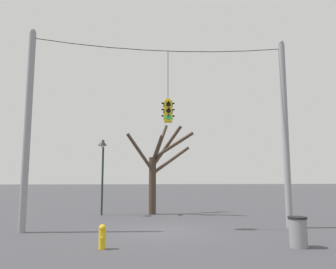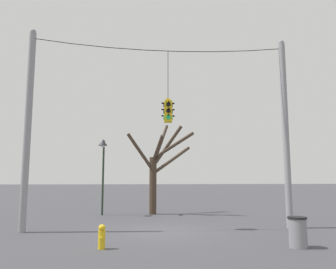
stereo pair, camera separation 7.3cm
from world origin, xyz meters
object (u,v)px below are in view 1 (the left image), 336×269
utility_pole_left (28,127)px  street_lamp (102,156)px  traffic_light_near_right_pole (168,111)px  fire_hydrant (102,237)px  trash_bin (298,232)px  utility_pole_right (285,131)px  bare_tree (157,168)px

utility_pole_left → street_lamp: 6.25m
traffic_light_near_right_pole → fire_hydrant: bearing=-125.0°
traffic_light_near_right_pole → trash_bin: 7.20m
utility_pole_right → street_lamp: (-8.78, 5.60, -0.84)m
bare_tree → street_lamp: bearing=-171.4°
fire_hydrant → trash_bin: bearing=-4.1°
traffic_light_near_right_pole → street_lamp: (-3.34, 5.60, -1.67)m
utility_pole_right → traffic_light_near_right_pole: utility_pole_right is taller
traffic_light_near_right_pole → trash_bin: bearing=-46.3°
utility_pole_left → trash_bin: 11.22m
utility_pole_left → fire_hydrant: bearing=-44.8°
utility_pole_left → fire_hydrant: 6.37m
bare_tree → trash_bin: bearing=-69.3°
street_lamp → trash_bin: 12.28m
utility_pole_right → fire_hydrant: bearing=-156.1°
traffic_light_near_right_pole → bare_tree: bearing=90.2°
utility_pole_right → traffic_light_near_right_pole: bearing=180.0°
utility_pole_right → street_lamp: bearing=147.5°
street_lamp → fire_hydrant: size_ratio=5.96×
utility_pole_right → traffic_light_near_right_pole: size_ratio=2.65×
utility_pole_right → trash_bin: (-1.67, -3.95, -3.87)m
utility_pole_left → traffic_light_near_right_pole: (5.99, 0.00, 0.82)m
street_lamp → utility_pole_left: bearing=-115.4°
bare_tree → trash_bin: 10.99m
utility_pole_left → bare_tree: size_ratio=1.52×
trash_bin → utility_pole_right: bearing=67.1°
traffic_light_near_right_pole → bare_tree: traffic_light_near_right_pole is taller
bare_tree → trash_bin: (3.79, -10.05, -2.35)m
utility_pole_right → bare_tree: 8.32m
fire_hydrant → trash_bin: (6.23, -0.44, 0.10)m
utility_pole_right → bare_tree: utility_pole_right is taller
bare_tree → fire_hydrant: (-2.44, -9.60, -2.45)m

